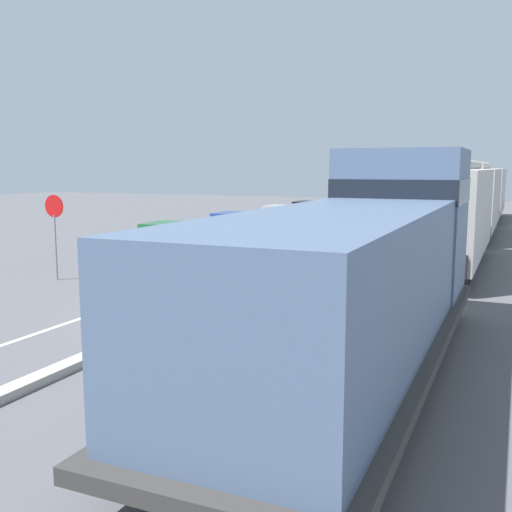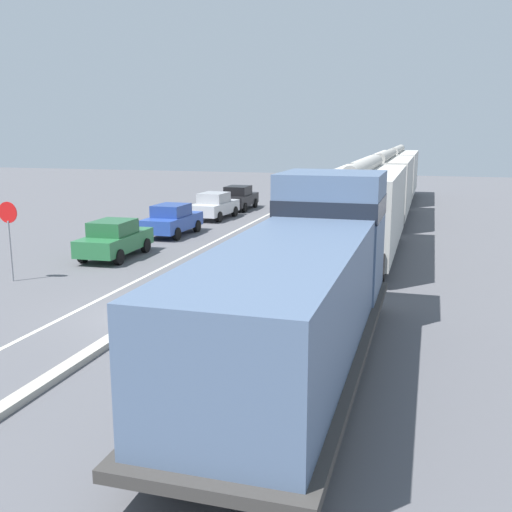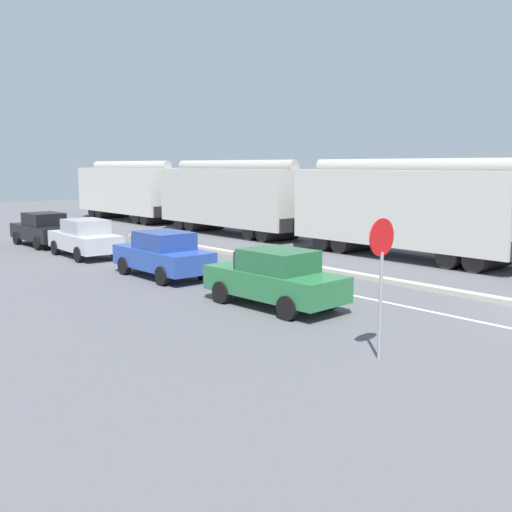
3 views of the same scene
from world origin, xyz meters
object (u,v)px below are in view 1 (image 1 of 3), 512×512
object	(u,v)px
hopper_car_lead	(443,214)
parked_car_silver	(281,219)
parked_car_black	(308,213)
hopper_car_trailing	(482,191)
locomotive	(366,274)
parked_car_green	(169,242)
parked_car_blue	(234,229)
cyclist	(264,281)
stop_sign	(55,220)
hopper_car_middle	(469,199)

from	to	relation	value
hopper_car_lead	parked_car_silver	bearing A→B (deg)	137.47
parked_car_black	hopper_car_trailing	bearing A→B (deg)	42.79
hopper_car_trailing	parked_car_black	size ratio (longest dim) A/B	2.51
locomotive	parked_car_black	size ratio (longest dim) A/B	2.75
parked_car_green	parked_car_blue	world-z (taller)	same
cyclist	stop_sign	distance (m)	8.39
parked_car_blue	parked_car_silver	size ratio (longest dim) A/B	0.99
hopper_car_middle	parked_car_blue	xyz separation A→B (m)	(-10.12, -8.58, -1.26)
hopper_car_trailing	parked_car_black	distance (m)	13.74
locomotive	hopper_car_middle	world-z (taller)	locomotive
hopper_car_lead	parked_car_black	world-z (taller)	hopper_car_lead
locomotive	parked_car_blue	size ratio (longest dim) A/B	2.75
stop_sign	hopper_car_trailing	bearing A→B (deg)	69.21
stop_sign	locomotive	bearing A→B (deg)	-21.57
hopper_car_lead	parked_car_blue	size ratio (longest dim) A/B	2.51
locomotive	stop_sign	size ratio (longest dim) A/B	4.03
locomotive	cyclist	bearing A→B (deg)	136.56
parked_car_black	hopper_car_lead	bearing A→B (deg)	-54.18
locomotive	hopper_car_lead	bearing A→B (deg)	90.00
parked_car_green	parked_car_black	bearing A→B (deg)	89.51
parked_car_green	stop_sign	bearing A→B (deg)	-107.57
hopper_car_lead	parked_car_blue	distance (m)	10.63
hopper_car_middle	parked_car_blue	size ratio (longest dim) A/B	2.51
hopper_car_lead	parked_car_black	distance (m)	17.20
parked_car_green	stop_sign	distance (m)	5.09
parked_car_silver	parked_car_black	bearing A→B (deg)	89.45
locomotive	parked_car_black	distance (m)	27.95
locomotive	cyclist	xyz separation A→B (m)	(-3.47, 3.29, -0.98)
locomotive	parked_car_black	xyz separation A→B (m)	(-10.04, 26.06, -0.98)
locomotive	parked_car_blue	world-z (taller)	locomotive
hopper_car_trailing	parked_car_silver	distance (m)	17.26
locomotive	parked_car_silver	distance (m)	23.68
hopper_car_middle	parked_car_blue	bearing A→B (deg)	-139.70
hopper_car_lead	cyclist	distance (m)	9.61
hopper_car_lead	parked_car_black	xyz separation A→B (m)	(-10.04, 13.91, -1.26)
parked_car_black	cyclist	size ratio (longest dim) A/B	2.46
hopper_car_lead	parked_car_silver	xyz separation A→B (m)	(-10.08, 9.25, -1.26)
locomotive	parked_car_black	bearing A→B (deg)	111.07
locomotive	parked_car_green	size ratio (longest dim) A/B	2.73
parked_car_black	stop_sign	size ratio (longest dim) A/B	1.46
parked_car_green	parked_car_silver	bearing A→B (deg)	89.54
hopper_car_lead	hopper_car_trailing	distance (m)	23.20
hopper_car_trailing	parked_car_green	xyz separation A→B (m)	(-10.18, -26.03, -1.26)
parked_car_black	parked_car_blue	bearing A→B (deg)	-90.42
parked_car_silver	parked_car_black	xyz separation A→B (m)	(0.04, 4.66, 0.00)
parked_car_blue	parked_car_black	bearing A→B (deg)	89.58
hopper_car_middle	parked_car_black	bearing A→B (deg)	167.05
hopper_car_trailing	parked_car_green	distance (m)	27.97
parked_car_black	parked_car_silver	bearing A→B (deg)	-90.55
parked_car_blue	parked_car_black	distance (m)	10.89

